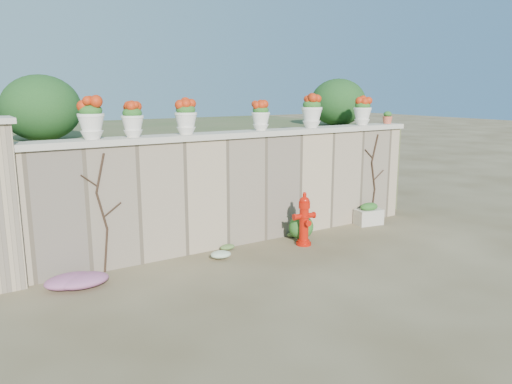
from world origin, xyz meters
TOP-DOWN VIEW (x-y plane):
  - ground at (0.00, 0.00)m, footprint 80.00×80.00m
  - stone_wall at (0.00, 1.80)m, footprint 8.00×0.40m
  - wall_cap at (0.00, 1.80)m, footprint 8.10×0.52m
  - raised_fill at (0.00, 5.00)m, footprint 9.00×6.00m
  - back_shrub_left at (-3.20, 3.00)m, footprint 1.30×1.30m
  - back_shrub_right at (3.40, 3.00)m, footprint 1.30×1.30m
  - vine_left at (-2.67, 1.58)m, footprint 0.60×0.04m
  - vine_right at (3.23, 1.58)m, footprint 0.60×0.04m
  - fire_hydrant at (0.85, 0.98)m, footprint 0.43×0.31m
  - planter_box at (2.91, 1.36)m, footprint 0.62×0.42m
  - green_shrub at (1.09, 1.26)m, footprint 0.63×0.56m
  - magenta_clump at (-3.14, 1.12)m, footprint 0.95×0.63m
  - white_flowers at (-0.88, 1.05)m, footprint 0.56×0.45m
  - urn_pot_0 at (-2.70, 1.80)m, footprint 0.41×0.41m
  - urn_pot_1 at (-2.05, 1.80)m, footprint 0.36×0.36m
  - urn_pot_2 at (-1.11, 1.80)m, footprint 0.38×0.38m
  - urn_pot_3 at (0.41, 1.80)m, footprint 0.35×0.35m
  - urn_pot_4 at (1.63, 1.80)m, footprint 0.42×0.42m
  - urn_pot_5 at (3.02, 1.80)m, footprint 0.38×0.38m
  - terracotta_pot at (3.80, 1.80)m, footprint 0.22×0.22m

SIDE VIEW (x-z plane):
  - ground at x=0.00m, z-range 0.00..0.00m
  - white_flowers at x=-0.88m, z-range 0.00..0.20m
  - magenta_clump at x=-3.14m, z-range 0.00..0.25m
  - planter_box at x=2.91m, z-range -0.02..0.46m
  - green_shrub at x=1.09m, z-range 0.00..0.60m
  - fire_hydrant at x=0.85m, z-range 0.00..1.00m
  - vine_left at x=-2.67m, z-range 0.04..1.94m
  - vine_right at x=3.23m, z-range 0.04..1.94m
  - stone_wall at x=0.00m, z-range 0.00..2.00m
  - raised_fill at x=0.00m, z-range 0.00..2.00m
  - wall_cap at x=0.00m, z-range 2.00..2.10m
  - terracotta_pot at x=3.80m, z-range 2.09..2.35m
  - urn_pot_3 at x=0.41m, z-range 2.10..2.64m
  - urn_pot_1 at x=-2.05m, z-range 2.10..2.66m
  - urn_pot_5 at x=3.02m, z-range 2.10..2.70m
  - urn_pot_2 at x=-1.11m, z-range 2.10..2.70m
  - urn_pot_0 at x=-2.70m, z-range 2.10..2.73m
  - urn_pot_4 at x=1.63m, z-range 2.10..2.75m
  - back_shrub_left at x=-3.20m, z-range 2.00..3.10m
  - back_shrub_right at x=3.40m, z-range 2.00..3.10m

